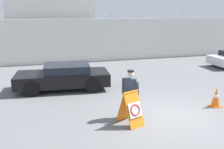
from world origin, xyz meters
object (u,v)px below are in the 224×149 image
(security_guard, at_px, (130,91))
(traffic_cone_near, at_px, (216,97))
(parked_car_front_coupe, at_px, (64,76))
(barricade_sign, at_px, (131,108))

(security_guard, xyz_separation_m, traffic_cone_near, (3.68, -0.01, -0.58))
(traffic_cone_near, xyz_separation_m, parked_car_front_coupe, (-5.66, 4.11, 0.25))
(traffic_cone_near, relative_size, parked_car_front_coupe, 0.17)
(barricade_sign, distance_m, parked_car_front_coupe, 5.02)
(security_guard, bearing_deg, parked_car_front_coupe, 142.52)
(traffic_cone_near, bearing_deg, barricade_sign, -171.45)
(security_guard, xyz_separation_m, parked_car_front_coupe, (-1.98, 4.10, -0.33))
(barricade_sign, height_order, parked_car_front_coupe, parked_car_front_coupe)
(barricade_sign, distance_m, traffic_cone_near, 3.91)
(barricade_sign, relative_size, parked_car_front_coupe, 0.25)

